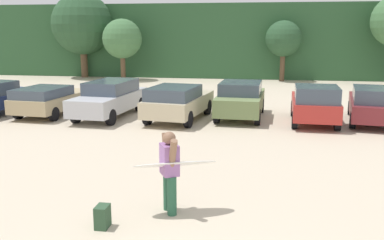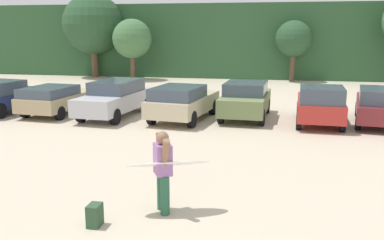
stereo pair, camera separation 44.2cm
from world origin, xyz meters
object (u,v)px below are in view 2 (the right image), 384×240
parked_car_tan (58,98)px  parked_car_silver (116,97)px  parked_car_champagne (182,101)px  parked_car_red (320,105)px  parked_car_maroon (380,105)px  surfboard_white (168,164)px  person_adult (163,167)px  parked_car_olive_green (246,99)px  backpack_dropped (95,215)px  parked_car_navy (5,96)px

parked_car_tan → parked_car_silver: size_ratio=0.90×
parked_car_champagne → parked_car_red: 5.68m
parked_car_champagne → parked_car_maroon: parked_car_maroon is taller
parked_car_red → surfboard_white: (-3.94, -9.51, 0.23)m
parked_car_maroon → person_adult: 11.93m
parked_car_red → parked_car_maroon: bearing=-74.6°
parked_car_olive_green → backpack_dropped: bearing=172.4°
backpack_dropped → parked_car_maroon: bearing=55.2°
parked_car_navy → parked_car_maroon: parked_car_maroon is taller
parked_car_tan → backpack_dropped: size_ratio=9.89×
parked_car_tan → parked_car_olive_green: size_ratio=1.04×
parked_car_navy → parked_car_tan: size_ratio=1.05×
parked_car_silver → parked_car_red: (8.80, -0.18, -0.00)m
parked_car_tan → parked_car_silver: (2.81, 0.00, 0.12)m
parked_car_silver → backpack_dropped: size_ratio=10.95×
parked_car_navy → parked_car_maroon: (16.54, 0.56, -0.00)m
parked_car_tan → person_adult: 12.27m
parked_car_silver → parked_car_champagne: parked_car_silver is taller
parked_car_tan → parked_car_champagne: bearing=-87.4°
parked_car_tan → parked_car_silver: parked_car_silver is taller
backpack_dropped → parked_car_tan: bearing=121.1°
parked_car_silver → parked_car_olive_green: 5.77m
person_adult → backpack_dropped: size_ratio=3.90×
parked_car_navy → parked_car_silver: parked_car_silver is taller
surfboard_white → parked_car_red: bearing=-133.4°
parked_car_tan → parked_car_silver: 2.81m
parked_car_olive_green → parked_car_maroon: bearing=-89.9°
parked_car_red → person_adult: size_ratio=2.27×
parked_car_champagne → surfboard_white: size_ratio=2.51×
parked_car_navy → parked_car_olive_green: bearing=-76.6°
parked_car_champagne → parked_car_tan: bearing=95.7°
parked_car_tan → backpack_dropped: parked_car_tan is taller
parked_car_silver → backpack_dropped: parked_car_silver is taller
parked_car_red → backpack_dropped: (-5.21, -10.43, -0.62)m
parked_car_navy → parked_car_tan: (2.54, 0.21, -0.08)m
parked_car_red → backpack_dropped: size_ratio=8.87×
parked_car_champagne → parked_car_maroon: (8.07, 0.64, -0.01)m
parked_car_tan → parked_car_maroon: (14.00, 0.35, 0.08)m
parked_car_navy → parked_car_tan: 2.55m
parked_car_maroon → parked_car_tan: bearing=100.9°
parked_car_olive_green → surfboard_white: size_ratio=2.34×
parked_car_navy → parked_car_red: parked_car_red is taller
parked_car_olive_green → backpack_dropped: 11.48m
parked_car_champagne → parked_car_red: bearing=-80.4°
parked_car_navy → parked_car_red: (14.14, 0.03, 0.04)m
parked_car_olive_green → backpack_dropped: parked_car_olive_green is taller
parked_car_navy → parked_car_olive_green: 11.12m
parked_car_silver → backpack_dropped: 11.21m
parked_car_champagne → backpack_dropped: (0.46, -10.32, -0.59)m
parked_car_maroon → parked_car_navy: bearing=101.4°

